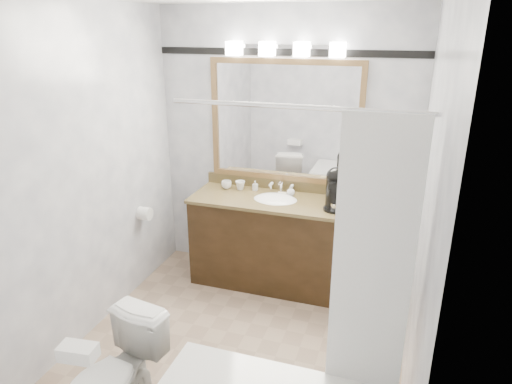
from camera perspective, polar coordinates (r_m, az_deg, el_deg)
room at (r=3.05m, az=-2.66°, el=-0.36°), size 2.42×2.62×2.52m
vanity at (r=4.26m, az=2.37°, el=-6.01°), size 1.53×0.58×0.97m
mirror at (r=4.17m, az=3.59°, el=8.75°), size 1.40×0.04×1.10m
vanity_light_bar at (r=4.04m, az=3.58°, el=17.46°), size 1.02×0.14×0.12m
accent_stripe at (r=4.10m, az=3.82°, el=17.03°), size 2.40×0.01×0.06m
tp_roll at (r=4.29m, az=-13.74°, el=-2.63°), size 0.11×0.12×0.12m
toilet at (r=3.05m, az=-17.41°, el=-21.37°), size 0.49×0.72×0.68m
tissue_box at (r=2.67m, az=-21.35°, el=-18.15°), size 0.21×0.13×0.08m
coffee_maker at (r=3.89m, az=9.87°, el=0.56°), size 0.19×0.23×0.36m
cup_left at (r=4.36m, az=-3.71°, el=0.92°), size 0.12×0.12×0.08m
cup_right at (r=4.32m, az=-1.98°, el=0.85°), size 0.09×0.09×0.08m
soap_bottle_a at (r=4.30m, az=-0.10°, el=0.81°), size 0.05×0.05×0.09m
soap_bottle_b at (r=4.18m, az=4.38°, el=0.16°), size 0.09×0.09×0.09m
soap_bar at (r=4.19m, az=3.28°, el=-0.23°), size 0.08×0.05×0.02m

